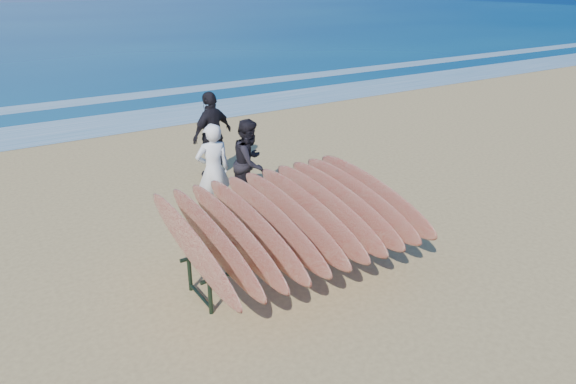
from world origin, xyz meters
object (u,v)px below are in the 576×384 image
(person_white, at_px, (213,170))
(person_dark_a, at_px, (250,163))
(person_dark_b, at_px, (212,135))
(surfboard_rack, at_px, (292,217))

(person_white, distance_m, person_dark_a, 0.77)
(person_white, bearing_deg, person_dark_b, -106.87)
(person_dark_a, xyz_separation_m, person_dark_b, (0.04, 1.74, 0.10))
(surfboard_rack, xyz_separation_m, person_dark_b, (0.69, 4.22, 0.07))
(surfboard_rack, xyz_separation_m, person_dark_a, (0.65, 2.48, -0.03))
(surfboard_rack, relative_size, person_dark_a, 1.94)
(surfboard_rack, relative_size, person_white, 1.89)
(surfboard_rack, xyz_separation_m, person_white, (-0.12, 2.42, -0.01))
(person_white, height_order, person_dark_b, person_dark_b)
(person_dark_a, distance_m, person_dark_b, 1.75)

